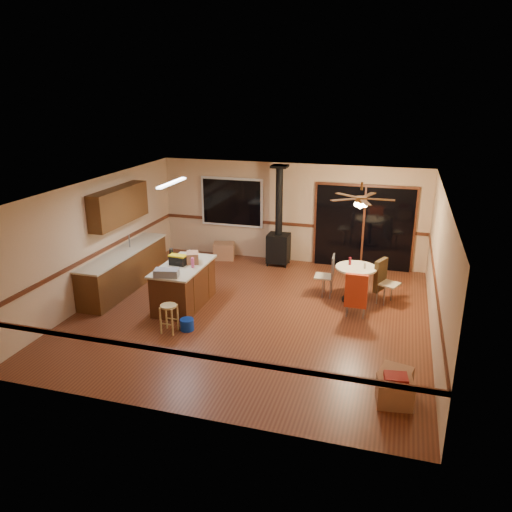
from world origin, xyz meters
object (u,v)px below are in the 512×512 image
at_px(box_corner_b, 396,380).
at_px(toolbox_black, 178,261).
at_px(chair_left, 329,271).
at_px(toolbox_grey, 167,273).
at_px(chair_near, 356,291).
at_px(chair_right, 382,275).
at_px(box_under_window, 224,251).
at_px(blue_bucket, 187,325).
at_px(wood_stove, 279,238).
at_px(bar_stool, 169,319).
at_px(dining_table, 356,278).
at_px(box_corner_a, 394,392).
at_px(kitchen_island, 184,285).

bearing_deg(box_corner_b, toolbox_black, 155.90).
bearing_deg(chair_left, toolbox_grey, -144.90).
height_order(chair_near, box_corner_b, chair_near).
bearing_deg(chair_near, chair_right, 66.57).
relative_size(chair_near, box_under_window, 1.27).
height_order(blue_bucket, box_under_window, box_under_window).
bearing_deg(wood_stove, bar_stool, -103.91).
bearing_deg(box_under_window, blue_bucket, -79.80).
height_order(dining_table, chair_left, chair_left).
bearing_deg(toolbox_grey, dining_table, 28.97).
bearing_deg(dining_table, toolbox_black, -160.49).
xyz_separation_m(blue_bucket, chair_left, (2.34, 2.42, 0.48)).
bearing_deg(wood_stove, box_corner_b, -58.55).
bearing_deg(toolbox_black, chair_left, 24.71).
xyz_separation_m(chair_left, box_corner_a, (1.54, -3.74, -0.39)).
xyz_separation_m(toolbox_black, chair_near, (3.66, 0.38, -0.40)).
height_order(wood_stove, toolbox_black, wood_stove).
bearing_deg(chair_near, box_under_window, 144.19).
bearing_deg(chair_near, wood_stove, 130.07).
bearing_deg(chair_right, toolbox_grey, -152.94).
xyz_separation_m(chair_right, box_under_window, (-4.21, 1.72, -0.38)).
height_order(kitchen_island, wood_stove, wood_stove).
bearing_deg(kitchen_island, toolbox_black, -176.74).
xyz_separation_m(blue_bucket, dining_table, (2.93, 2.31, 0.42)).
xyz_separation_m(toolbox_black, box_under_window, (-0.12, 3.11, -0.77)).
distance_m(wood_stove, toolbox_black, 3.38).
xyz_separation_m(toolbox_black, chair_left, (2.97, 1.37, -0.41)).
bearing_deg(blue_bucket, box_corner_b, -13.99).
distance_m(toolbox_grey, box_under_window, 3.86).
bearing_deg(box_under_window, wood_stove, -1.87).
bearing_deg(dining_table, kitchen_island, -160.02).
xyz_separation_m(chair_left, chair_near, (0.69, -0.99, 0.01)).
bearing_deg(blue_bucket, wood_stove, 79.26).
distance_m(kitchen_island, chair_left, 3.17).
bearing_deg(blue_bucket, kitchen_island, 116.22).
relative_size(dining_table, chair_right, 1.26).
xyz_separation_m(toolbox_grey, box_under_window, (-0.19, 3.78, -0.75)).
bearing_deg(box_corner_a, toolbox_black, 152.25).
bearing_deg(chair_left, wood_stove, 132.72).
bearing_deg(chair_near, chair_left, 125.00).
bearing_deg(toolbox_grey, box_corner_a, -20.95).
bearing_deg(toolbox_black, bar_stool, -74.13).
bearing_deg(box_corner_a, blue_bucket, 161.21).
xyz_separation_m(toolbox_black, blue_bucket, (0.63, -1.05, -0.88)).
bearing_deg(blue_bucket, chair_near, 25.27).
bearing_deg(chair_near, dining_table, 96.23).
relative_size(chair_left, chair_near, 0.74).
xyz_separation_m(kitchen_island, box_under_window, (-0.23, 3.10, -0.23)).
bearing_deg(box_corner_b, box_under_window, 132.10).
xyz_separation_m(dining_table, box_corner_a, (0.94, -3.63, -0.34)).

